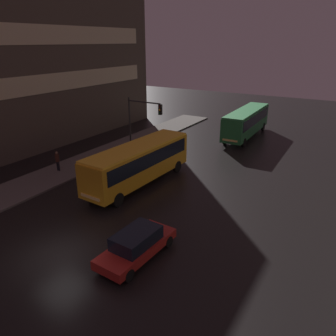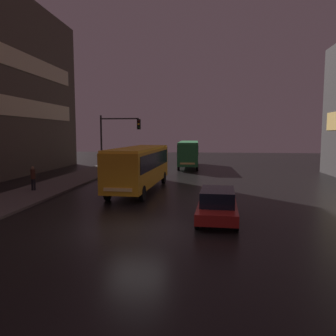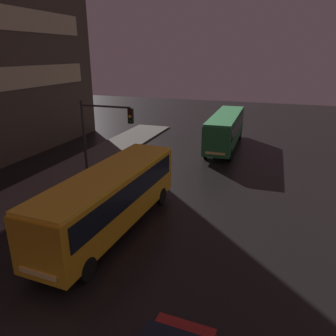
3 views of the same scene
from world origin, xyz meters
The scene contains 8 objects.
ground_plane centered at (0.00, 0.00, 0.00)m, with size 120.00×120.00×0.00m, color black.
sidewalk_left centered at (-9.00, 10.00, 0.07)m, with size 4.00×48.00×0.15m.
building_left_tower centered at (-19.79, 15.19, 8.99)m, with size 10.07×29.04×17.98m.
bus_near centered at (-1.86, 9.84, 1.99)m, with size 2.99×10.58×3.22m.
bus_far centered at (0.89, 27.42, 1.99)m, with size 2.63×10.91×3.23m.
car_taxi centered at (3.59, 2.05, 0.78)m, with size 2.11×4.85×1.52m.
pedestrian_mid centered at (-9.35, 8.22, 1.16)m, with size 0.34×0.34×1.74m.
traffic_light_main centered at (-5.00, 14.61, 4.00)m, with size 3.66×0.35×5.84m.
Camera 1 is at (12.48, -9.49, 10.72)m, focal length 35.00 mm.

